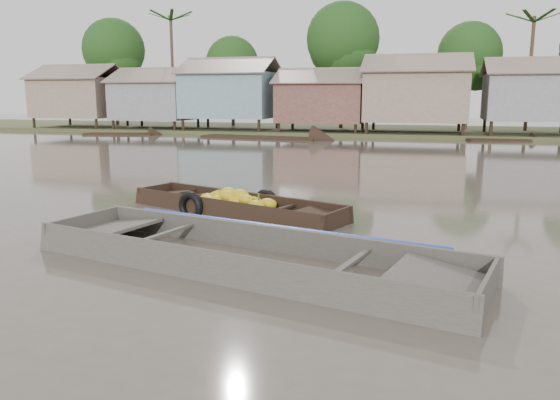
# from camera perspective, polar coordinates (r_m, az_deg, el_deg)

# --- Properties ---
(ground) EXTENTS (120.00, 120.00, 0.00)m
(ground) POSITION_cam_1_polar(r_m,az_deg,el_deg) (9.40, -6.28, -6.06)
(ground) COLOR #51493E
(ground) RESTS_ON ground
(riverbank) EXTENTS (120.00, 12.47, 10.22)m
(riverbank) POSITION_cam_1_polar(r_m,az_deg,el_deg) (40.23, 14.89, 11.06)
(riverbank) COLOR #384723
(riverbank) RESTS_ON ground
(banana_boat) EXTENTS (5.73, 3.25, 0.78)m
(banana_boat) POSITION_cam_1_polar(r_m,az_deg,el_deg) (12.98, -5.00, -0.56)
(banana_boat) COLOR black
(banana_boat) RESTS_ON ground
(viewer_boat) EXTENTS (7.81, 3.72, 0.61)m
(viewer_boat) POSITION_cam_1_polar(r_m,az_deg,el_deg) (8.93, -3.34, -6.51)
(viewer_boat) COLOR #3F3A35
(viewer_boat) RESTS_ON ground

